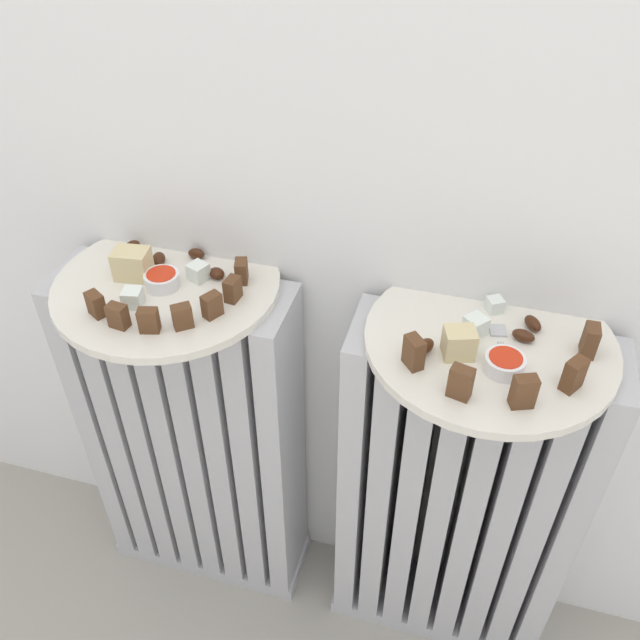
% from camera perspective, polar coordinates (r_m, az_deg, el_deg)
% --- Properties ---
extents(radiator_left, '(0.36, 0.12, 0.65)m').
position_cam_1_polar(radiator_left, '(1.17, -10.50, -10.37)').
color(radiator_left, '#B2B2B7').
rests_on(radiator_left, ground_plane).
extents(radiator_right, '(0.36, 0.12, 0.65)m').
position_cam_1_polar(radiator_right, '(1.10, 11.40, -15.06)').
color(radiator_right, '#B2B2B7').
rests_on(radiator_right, ground_plane).
extents(plate_left, '(0.31, 0.31, 0.01)m').
position_cam_1_polar(plate_left, '(0.94, -12.88, 2.94)').
color(plate_left, silver).
rests_on(plate_left, radiator_left).
extents(plate_right, '(0.31, 0.31, 0.01)m').
position_cam_1_polar(plate_right, '(0.85, 14.24, -1.80)').
color(plate_right, silver).
rests_on(plate_right, radiator_right).
extents(dark_cake_slice_left_0, '(0.03, 0.03, 0.03)m').
position_cam_1_polar(dark_cake_slice_left_0, '(0.89, -18.55, 1.27)').
color(dark_cake_slice_left_0, '#56351E').
rests_on(dark_cake_slice_left_0, plate_left).
extents(dark_cake_slice_left_1, '(0.03, 0.02, 0.03)m').
position_cam_1_polar(dark_cake_slice_left_1, '(0.87, -16.83, 0.33)').
color(dark_cake_slice_left_1, '#56351E').
rests_on(dark_cake_slice_left_1, plate_left).
extents(dark_cake_slice_left_2, '(0.03, 0.02, 0.03)m').
position_cam_1_polar(dark_cake_slice_left_2, '(0.85, -14.38, -0.04)').
color(dark_cake_slice_left_2, '#56351E').
rests_on(dark_cake_slice_left_2, plate_left).
extents(dark_cake_slice_left_3, '(0.03, 0.03, 0.03)m').
position_cam_1_polar(dark_cake_slice_left_3, '(0.85, -11.65, 0.29)').
color(dark_cake_slice_left_3, '#56351E').
rests_on(dark_cake_slice_left_3, plate_left).
extents(dark_cake_slice_left_4, '(0.03, 0.03, 0.03)m').
position_cam_1_polar(dark_cake_slice_left_4, '(0.86, -9.19, 1.24)').
color(dark_cake_slice_left_4, '#56351E').
rests_on(dark_cake_slice_left_4, plate_left).
extents(dark_cake_slice_left_5, '(0.02, 0.03, 0.03)m').
position_cam_1_polar(dark_cake_slice_left_5, '(0.88, -7.45, 2.62)').
color(dark_cake_slice_left_5, '#56351E').
rests_on(dark_cake_slice_left_5, plate_left).
extents(dark_cake_slice_left_6, '(0.02, 0.03, 0.03)m').
position_cam_1_polar(dark_cake_slice_left_6, '(0.91, -6.71, 4.14)').
color(dark_cake_slice_left_6, '#56351E').
rests_on(dark_cake_slice_left_6, plate_left).
extents(marble_cake_slice_left_0, '(0.05, 0.04, 0.04)m').
position_cam_1_polar(marble_cake_slice_left_0, '(0.95, -15.70, 4.63)').
color(marble_cake_slice_left_0, beige).
rests_on(marble_cake_slice_left_0, plate_left).
extents(turkish_delight_left_0, '(0.03, 0.03, 0.02)m').
position_cam_1_polar(turkish_delight_left_0, '(0.93, -10.32, 4.06)').
color(turkish_delight_left_0, white).
rests_on(turkish_delight_left_0, plate_left).
extents(turkish_delight_left_1, '(0.03, 0.03, 0.02)m').
position_cam_1_polar(turkish_delight_left_1, '(0.90, -15.65, 1.83)').
color(turkish_delight_left_1, white).
rests_on(turkish_delight_left_1, plate_left).
extents(medjool_date_left_0, '(0.03, 0.03, 0.01)m').
position_cam_1_polar(medjool_date_left_0, '(0.93, -8.78, 3.95)').
color(medjool_date_left_0, '#3D1E0F').
rests_on(medjool_date_left_0, plate_left).
extents(medjool_date_left_1, '(0.03, 0.03, 0.02)m').
position_cam_1_polar(medjool_date_left_1, '(0.97, -13.57, 5.08)').
color(medjool_date_left_1, '#3D1E0F').
rests_on(medjool_date_left_1, plate_left).
extents(medjool_date_left_2, '(0.02, 0.02, 0.02)m').
position_cam_1_polar(medjool_date_left_2, '(0.97, -10.48, 5.58)').
color(medjool_date_left_2, '#3D1E0F').
rests_on(medjool_date_left_2, plate_left).
extents(medjool_date_left_3, '(0.03, 0.03, 0.02)m').
position_cam_1_polar(medjool_date_left_3, '(1.01, -15.70, 6.07)').
color(medjool_date_left_3, '#3D1E0F').
rests_on(medjool_date_left_3, plate_left).
extents(jam_bowl_left, '(0.05, 0.05, 0.02)m').
position_cam_1_polar(jam_bowl_left, '(0.92, -13.31, 3.41)').
color(jam_bowl_left, white).
rests_on(jam_bowl_left, plate_left).
extents(dark_cake_slice_right_0, '(0.03, 0.03, 0.04)m').
position_cam_1_polar(dark_cake_slice_right_0, '(0.78, 8.00, -2.74)').
color(dark_cake_slice_right_0, '#56351E').
rests_on(dark_cake_slice_right_0, plate_right).
extents(dark_cake_slice_right_1, '(0.03, 0.02, 0.04)m').
position_cam_1_polar(dark_cake_slice_right_1, '(0.75, 11.89, -5.24)').
color(dark_cake_slice_right_1, '#56351E').
rests_on(dark_cake_slice_right_1, plate_right).
extents(dark_cake_slice_right_2, '(0.03, 0.02, 0.04)m').
position_cam_1_polar(dark_cake_slice_right_2, '(0.76, 16.96, -5.86)').
color(dark_cake_slice_right_2, '#56351E').
rests_on(dark_cake_slice_right_2, plate_right).
extents(dark_cake_slice_right_3, '(0.03, 0.03, 0.04)m').
position_cam_1_polar(dark_cake_slice_right_3, '(0.80, 20.81, -4.37)').
color(dark_cake_slice_right_3, '#56351E').
rests_on(dark_cake_slice_right_3, plate_right).
extents(dark_cake_slice_right_4, '(0.02, 0.03, 0.04)m').
position_cam_1_polar(dark_cake_slice_right_4, '(0.85, 22.00, -1.63)').
color(dark_cake_slice_right_4, '#56351E').
rests_on(dark_cake_slice_right_4, plate_right).
extents(marble_cake_slice_right_0, '(0.04, 0.04, 0.04)m').
position_cam_1_polar(marble_cake_slice_right_0, '(0.80, 11.76, -1.92)').
color(marble_cake_slice_right_0, beige).
rests_on(marble_cake_slice_right_0, plate_right).
extents(turkish_delight_right_0, '(0.03, 0.03, 0.02)m').
position_cam_1_polar(turkish_delight_right_0, '(0.89, 14.66, 1.25)').
color(turkish_delight_right_0, white).
rests_on(turkish_delight_right_0, plate_right).
extents(turkish_delight_right_1, '(0.03, 0.03, 0.02)m').
position_cam_1_polar(turkish_delight_right_1, '(0.84, 13.10, -0.46)').
color(turkish_delight_right_1, white).
rests_on(turkish_delight_right_1, plate_right).
extents(medjool_date_right_0, '(0.03, 0.03, 0.02)m').
position_cam_1_polar(medjool_date_right_0, '(0.81, 8.88, -2.25)').
color(medjool_date_right_0, '#3D1E0F').
rests_on(medjool_date_right_0, plate_right).
extents(medjool_date_right_1, '(0.03, 0.03, 0.02)m').
position_cam_1_polar(medjool_date_right_1, '(0.87, 17.67, -0.28)').
color(medjool_date_right_1, '#3D1E0F').
rests_on(medjool_date_right_1, plate_right).
extents(medjool_date_right_2, '(0.03, 0.02, 0.01)m').
position_cam_1_polar(medjool_date_right_2, '(0.85, 16.94, -1.28)').
color(medjool_date_right_2, '#3D1E0F').
rests_on(medjool_date_right_2, plate_right).
extents(jam_bowl_right, '(0.05, 0.05, 0.02)m').
position_cam_1_polar(jam_bowl_right, '(0.80, 15.45, -3.54)').
color(jam_bowl_right, white).
rests_on(jam_bowl_right, plate_right).
extents(fork, '(0.03, 0.10, 0.00)m').
position_cam_1_polar(fork, '(0.84, 15.17, -2.11)').
color(fork, '#B7B7BC').
rests_on(fork, plate_right).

